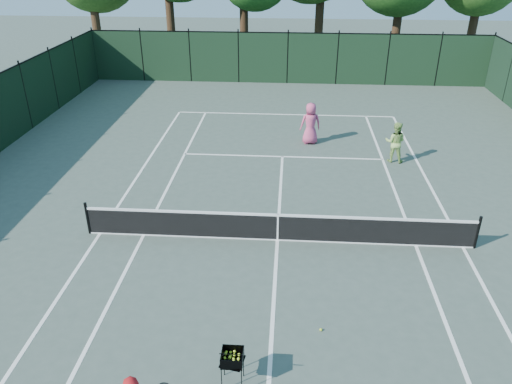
# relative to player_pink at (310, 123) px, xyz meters

# --- Properties ---
(ground) EXTENTS (90.00, 90.00, 0.00)m
(ground) POSITION_rel_player_pink_xyz_m (-1.16, -8.02, -0.91)
(ground) COLOR #414F45
(ground) RESTS_ON ground
(sideline_doubles_left) EXTENTS (0.10, 23.77, 0.01)m
(sideline_doubles_left) POSITION_rel_player_pink_xyz_m (-6.64, -8.02, -0.91)
(sideline_doubles_left) COLOR white
(sideline_doubles_left) RESTS_ON ground
(sideline_doubles_right) EXTENTS (0.10, 23.77, 0.01)m
(sideline_doubles_right) POSITION_rel_player_pink_xyz_m (4.33, -8.02, -0.91)
(sideline_doubles_right) COLOR white
(sideline_doubles_right) RESTS_ON ground
(sideline_singles_left) EXTENTS (0.10, 23.77, 0.01)m
(sideline_singles_left) POSITION_rel_player_pink_xyz_m (-5.27, -8.02, -0.91)
(sideline_singles_left) COLOR white
(sideline_singles_left) RESTS_ON ground
(sideline_singles_right) EXTENTS (0.10, 23.77, 0.01)m
(sideline_singles_right) POSITION_rel_player_pink_xyz_m (2.96, -8.02, -0.91)
(sideline_singles_right) COLOR white
(sideline_singles_right) RESTS_ON ground
(baseline_far) EXTENTS (10.97, 0.10, 0.01)m
(baseline_far) POSITION_rel_player_pink_xyz_m (-1.16, 3.87, -0.91)
(baseline_far) COLOR white
(baseline_far) RESTS_ON ground
(service_line_far) EXTENTS (8.23, 0.10, 0.01)m
(service_line_far) POSITION_rel_player_pink_xyz_m (-1.16, -1.62, -0.91)
(service_line_far) COLOR white
(service_line_far) RESTS_ON ground
(center_service_line) EXTENTS (0.10, 12.80, 0.01)m
(center_service_line) POSITION_rel_player_pink_xyz_m (-1.16, -8.02, -0.91)
(center_service_line) COLOR white
(center_service_line) RESTS_ON ground
(tennis_net) EXTENTS (11.69, 0.09, 1.06)m
(tennis_net) POSITION_rel_player_pink_xyz_m (-1.16, -8.02, -0.43)
(tennis_net) COLOR black
(tennis_net) RESTS_ON ground
(fence_far) EXTENTS (24.00, 0.05, 3.00)m
(fence_far) POSITION_rel_player_pink_xyz_m (-1.16, 9.98, 0.59)
(fence_far) COLOR black
(fence_far) RESTS_ON ground
(player_pink) EXTENTS (0.99, 0.74, 1.82)m
(player_pink) POSITION_rel_player_pink_xyz_m (0.00, 0.00, 0.00)
(player_pink) COLOR #CC4874
(player_pink) RESTS_ON ground
(player_green) EXTENTS (0.94, 0.80, 1.66)m
(player_green) POSITION_rel_player_pink_xyz_m (3.34, -1.76, -0.08)
(player_green) COLOR #96BF5F
(player_green) RESTS_ON ground
(ball_hopper) EXTENTS (0.52, 0.52, 0.84)m
(ball_hopper) POSITION_rel_player_pink_xyz_m (-1.90, -13.48, -0.20)
(ball_hopper) COLOR black
(ball_hopper) RESTS_ON ground
(loose_ball_midcourt) EXTENTS (0.07, 0.07, 0.07)m
(loose_ball_midcourt) POSITION_rel_player_pink_xyz_m (-0.02, -11.82, -0.88)
(loose_ball_midcourt) COLOR #B4D02A
(loose_ball_midcourt) RESTS_ON ground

